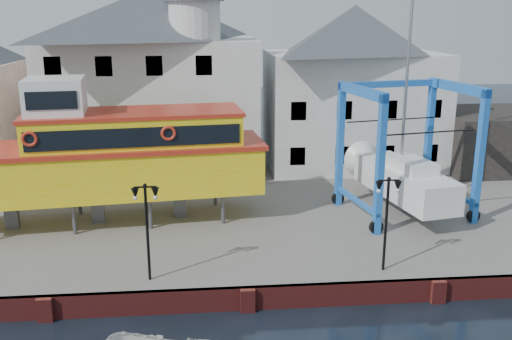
{
  "coord_description": "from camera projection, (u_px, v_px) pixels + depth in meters",
  "views": [
    {
      "loc": [
        -1.59,
        -20.82,
        11.86
      ],
      "look_at": [
        1.0,
        7.0,
        4.0
      ],
      "focal_mm": 40.0,
      "sensor_mm": 36.0,
      "label": 1
    }
  ],
  "objects": [
    {
      "name": "ground",
      "position": [
        248.0,
        311.0,
        23.31
      ],
      "size": [
        140.0,
        140.0,
        0.0
      ],
      "primitive_type": "plane",
      "color": "black",
      "rests_on": "ground"
    },
    {
      "name": "hardstanding",
      "position": [
        233.0,
        209.0,
        33.72
      ],
      "size": [
        44.0,
        22.0,
        1.0
      ],
      "primitive_type": "cube",
      "color": "#5F5C56",
      "rests_on": "ground"
    },
    {
      "name": "quay_wall",
      "position": [
        247.0,
        298.0,
        23.28
      ],
      "size": [
        44.0,
        0.47,
        1.0
      ],
      "color": "maroon",
      "rests_on": "ground"
    },
    {
      "name": "building_white_main",
      "position": [
        154.0,
        79.0,
        38.52
      ],
      "size": [
        14.0,
        8.3,
        14.0
      ],
      "color": "silver",
      "rests_on": "hardstanding"
    },
    {
      "name": "building_white_right",
      "position": [
        352.0,
        87.0,
        40.54
      ],
      "size": [
        12.0,
        8.0,
        11.2
      ],
      "color": "silver",
      "rests_on": "hardstanding"
    },
    {
      "name": "shed_dark",
      "position": [
        495.0,
        139.0,
        40.49
      ],
      "size": [
        8.0,
        7.0,
        4.0
      ],
      "primitive_type": "cube",
      "color": "black",
      "rests_on": "hardstanding"
    },
    {
      "name": "lamp_post_left",
      "position": [
        146.0,
        208.0,
        22.97
      ],
      "size": [
        1.12,
        0.32,
        4.2
      ],
      "color": "black",
      "rests_on": "hardstanding"
    },
    {
      "name": "lamp_post_right",
      "position": [
        387.0,
        200.0,
        23.87
      ],
      "size": [
        1.12,
        0.32,
        4.2
      ],
      "color": "black",
      "rests_on": "hardstanding"
    },
    {
      "name": "tour_boat",
      "position": [
        95.0,
        156.0,
        29.33
      ],
      "size": [
        17.91,
        6.07,
        7.65
      ],
      "rotation": [
        0.0,
        0.0,
        0.11
      ],
      "color": "#59595E",
      "rests_on": "hardstanding"
    },
    {
      "name": "travel_lift",
      "position": [
        397.0,
        170.0,
        31.76
      ],
      "size": [
        7.21,
        9.33,
        13.68
      ],
      "rotation": [
        0.0,
        0.0,
        0.19
      ],
      "color": "blue",
      "rests_on": "hardstanding"
    }
  ]
}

